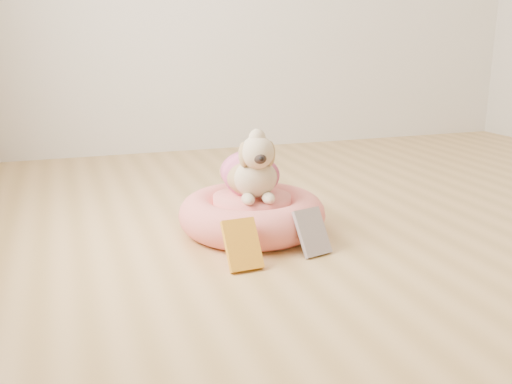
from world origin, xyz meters
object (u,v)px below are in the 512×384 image
object	(u,v)px
book_white	(312,232)
pet_bed	(252,214)
book_yellow	(242,245)
dog	(252,160)

from	to	relation	value
book_white	pet_bed	bearing A→B (deg)	99.68
book_yellow	book_white	bearing A→B (deg)	4.95
book_yellow	pet_bed	bearing A→B (deg)	62.51
pet_bed	book_yellow	xyz separation A→B (m)	(-0.15, -0.35, 0.01)
book_yellow	book_white	world-z (taller)	book_yellow
dog	book_white	distance (m)	0.40
pet_bed	dog	distance (m)	0.23
book_yellow	book_white	xyz separation A→B (m)	(0.29, 0.04, -0.00)
pet_bed	book_yellow	size ratio (longest dim) A/B	3.28
dog	book_yellow	distance (m)	0.45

